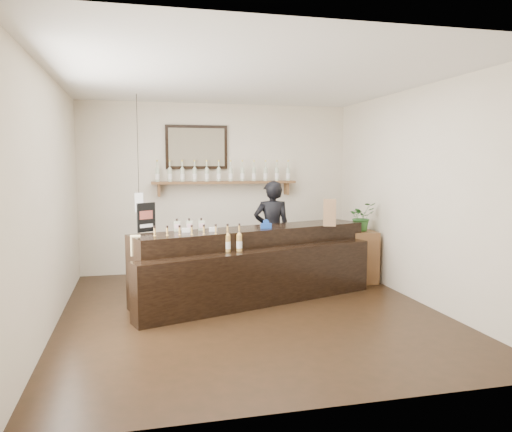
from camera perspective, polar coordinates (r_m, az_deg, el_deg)
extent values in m
plane|color=black|center=(6.24, -0.61, -10.86)|extent=(5.00, 5.00, 0.00)
plane|color=beige|center=(8.44, -4.41, 3.20)|extent=(4.50, 0.00, 4.50)
plane|color=beige|center=(3.60, 8.26, -0.59)|extent=(4.50, 0.00, 4.50)
plane|color=beige|center=(5.91, -22.42, 1.57)|extent=(0.00, 5.00, 5.00)
plane|color=beige|center=(6.85, 18.08, 2.27)|extent=(0.00, 5.00, 5.00)
plane|color=white|center=(6.05, -0.64, 15.42)|extent=(5.00, 5.00, 0.00)
cube|color=brown|center=(8.32, -3.59, 3.86)|extent=(2.40, 0.25, 0.04)
cube|color=brown|center=(8.24, -11.05, 2.90)|extent=(0.04, 0.20, 0.20)
cube|color=brown|center=(8.61, 3.49, 3.13)|extent=(0.04, 0.20, 0.20)
cube|color=black|center=(8.35, -6.81, 7.81)|extent=(1.02, 0.04, 0.72)
cube|color=#4A3D30|center=(8.33, -6.79, 7.82)|extent=(0.92, 0.01, 0.62)
cube|color=white|center=(7.44, -13.22, 1.53)|extent=(0.12, 0.12, 0.28)
cylinder|color=black|center=(7.43, -13.38, 8.04)|extent=(0.01, 0.01, 1.41)
cylinder|color=#B7C2A2|center=(8.20, -11.21, 4.58)|extent=(0.07, 0.07, 0.20)
cone|color=#B7C2A2|center=(8.20, -11.23, 5.46)|extent=(0.07, 0.07, 0.05)
cylinder|color=#B7C2A2|center=(8.20, -11.24, 5.88)|extent=(0.02, 0.02, 0.07)
cylinder|color=gold|center=(8.20, -11.25, 6.21)|extent=(0.03, 0.03, 0.02)
cylinder|color=white|center=(8.20, -11.21, 4.43)|extent=(0.07, 0.07, 0.09)
cylinder|color=#B7C2A2|center=(8.21, -9.81, 4.60)|extent=(0.07, 0.07, 0.20)
cone|color=#B7C2A2|center=(8.21, -9.83, 5.49)|extent=(0.07, 0.07, 0.05)
cylinder|color=#B7C2A2|center=(8.21, -9.84, 5.91)|extent=(0.02, 0.02, 0.07)
cylinder|color=gold|center=(8.21, -9.84, 6.24)|extent=(0.03, 0.03, 0.02)
cylinder|color=white|center=(8.21, -9.81, 4.46)|extent=(0.07, 0.07, 0.09)
cylinder|color=#B7C2A2|center=(8.23, -8.42, 4.63)|extent=(0.07, 0.07, 0.20)
cone|color=#B7C2A2|center=(8.22, -8.43, 5.51)|extent=(0.07, 0.07, 0.05)
cylinder|color=#B7C2A2|center=(8.22, -8.44, 5.93)|extent=(0.02, 0.02, 0.07)
cylinder|color=gold|center=(8.22, -8.44, 6.26)|extent=(0.03, 0.03, 0.02)
cylinder|color=white|center=(8.23, -8.42, 4.49)|extent=(0.07, 0.07, 0.09)
cylinder|color=#B7C2A2|center=(8.25, -7.03, 4.65)|extent=(0.07, 0.07, 0.20)
cone|color=#B7C2A2|center=(8.24, -7.04, 5.53)|extent=(0.07, 0.07, 0.05)
cylinder|color=#B7C2A2|center=(8.24, -7.05, 5.95)|extent=(0.02, 0.02, 0.07)
cylinder|color=gold|center=(8.24, -7.05, 6.28)|extent=(0.03, 0.03, 0.02)
cylinder|color=white|center=(8.25, -7.03, 4.51)|extent=(0.07, 0.07, 0.09)
cylinder|color=#B7C2A2|center=(8.27, -5.65, 4.67)|extent=(0.07, 0.07, 0.20)
cone|color=#B7C2A2|center=(8.27, -5.66, 5.55)|extent=(0.07, 0.07, 0.05)
cylinder|color=#B7C2A2|center=(8.27, -5.66, 5.97)|extent=(0.02, 0.02, 0.07)
cylinder|color=gold|center=(8.27, -5.67, 6.29)|extent=(0.03, 0.03, 0.02)
cylinder|color=white|center=(8.27, -5.65, 4.53)|extent=(0.07, 0.07, 0.09)
cylinder|color=#B7C2A2|center=(8.30, -4.28, 4.69)|extent=(0.07, 0.07, 0.20)
cone|color=#B7C2A2|center=(8.30, -4.28, 5.57)|extent=(0.07, 0.07, 0.05)
cylinder|color=#B7C2A2|center=(8.30, -4.29, 5.98)|extent=(0.02, 0.02, 0.07)
cylinder|color=gold|center=(8.30, -4.29, 6.30)|extent=(0.03, 0.03, 0.02)
cylinder|color=white|center=(8.30, -4.28, 4.55)|extent=(0.07, 0.07, 0.09)
cylinder|color=#B7C2A2|center=(8.34, -2.92, 4.70)|extent=(0.07, 0.07, 0.20)
cone|color=#B7C2A2|center=(8.33, -2.92, 5.58)|extent=(0.07, 0.07, 0.05)
cylinder|color=#B7C2A2|center=(8.33, -2.92, 5.99)|extent=(0.02, 0.02, 0.07)
cylinder|color=gold|center=(8.33, -2.92, 6.31)|extent=(0.03, 0.03, 0.02)
cylinder|color=white|center=(8.34, -2.91, 4.56)|extent=(0.07, 0.07, 0.09)
cylinder|color=#B7C2A2|center=(8.37, -1.57, 4.72)|extent=(0.07, 0.07, 0.20)
cone|color=#B7C2A2|center=(8.37, -1.57, 5.58)|extent=(0.07, 0.07, 0.05)
cylinder|color=#B7C2A2|center=(8.37, -1.57, 5.99)|extent=(0.02, 0.02, 0.07)
cylinder|color=gold|center=(8.37, -1.57, 6.32)|extent=(0.03, 0.03, 0.02)
cylinder|color=white|center=(8.37, -1.57, 4.58)|extent=(0.07, 0.07, 0.09)
cylinder|color=#B7C2A2|center=(8.42, -0.23, 4.72)|extent=(0.07, 0.07, 0.20)
cone|color=#B7C2A2|center=(8.42, -0.23, 5.59)|extent=(0.07, 0.07, 0.05)
cylinder|color=#B7C2A2|center=(8.42, -0.23, 6.00)|extent=(0.02, 0.02, 0.07)
cylinder|color=gold|center=(8.42, -0.23, 6.32)|extent=(0.03, 0.03, 0.02)
cylinder|color=white|center=(8.42, -0.23, 4.59)|extent=(0.07, 0.07, 0.09)
cylinder|color=#B7C2A2|center=(8.47, 1.09, 4.73)|extent=(0.07, 0.07, 0.20)
cone|color=#B7C2A2|center=(8.46, 1.09, 5.59)|extent=(0.07, 0.07, 0.05)
cylinder|color=#B7C2A2|center=(8.46, 1.10, 6.00)|extent=(0.02, 0.02, 0.07)
cylinder|color=gold|center=(8.46, 1.10, 6.31)|extent=(0.03, 0.03, 0.02)
cylinder|color=white|center=(8.47, 1.09, 4.59)|extent=(0.07, 0.07, 0.09)
cylinder|color=#B7C2A2|center=(8.52, 2.40, 4.73)|extent=(0.07, 0.07, 0.20)
cone|color=#B7C2A2|center=(8.52, 2.40, 5.59)|extent=(0.07, 0.07, 0.05)
cylinder|color=#B7C2A2|center=(8.52, 2.41, 5.99)|extent=(0.02, 0.02, 0.07)
cylinder|color=gold|center=(8.52, 2.41, 6.31)|extent=(0.03, 0.03, 0.02)
cylinder|color=white|center=(8.52, 2.40, 4.60)|extent=(0.07, 0.07, 0.09)
cylinder|color=#B7C2A2|center=(8.58, 3.69, 4.74)|extent=(0.07, 0.07, 0.20)
cone|color=#B7C2A2|center=(8.57, 3.70, 5.58)|extent=(0.07, 0.07, 0.05)
cylinder|color=#B7C2A2|center=(8.57, 3.70, 5.98)|extent=(0.02, 0.02, 0.07)
cylinder|color=gold|center=(8.57, 3.70, 6.30)|extent=(0.03, 0.03, 0.02)
cylinder|color=white|center=(8.58, 3.69, 4.60)|extent=(0.07, 0.07, 0.09)
cube|color=black|center=(6.83, -0.21, -5.30)|extent=(3.39, 1.62, 0.94)
cube|color=black|center=(6.43, 0.71, -7.05)|extent=(3.30, 1.34, 0.71)
cube|color=white|center=(6.39, -8.02, -1.62)|extent=(0.10, 0.04, 0.05)
cube|color=white|center=(6.43, -4.94, -1.53)|extent=(0.10, 0.04, 0.05)
cube|color=#FCE19A|center=(6.16, -13.59, -3.84)|extent=(0.12, 0.12, 0.12)
cube|color=#FCE19A|center=(6.14, -13.62, -2.74)|extent=(0.12, 0.12, 0.12)
cube|color=#B7C2A2|center=(6.54, -9.03, -1.13)|extent=(0.08, 0.08, 0.13)
cube|color=beige|center=(6.50, -9.00, -1.17)|extent=(0.07, 0.00, 0.06)
cylinder|color=black|center=(6.53, -9.04, -0.43)|extent=(0.02, 0.02, 0.03)
cube|color=#B7C2A2|center=(6.55, -7.65, -1.09)|extent=(0.08, 0.08, 0.13)
cube|color=beige|center=(6.51, -7.61, -1.14)|extent=(0.07, 0.00, 0.06)
cylinder|color=black|center=(6.55, -7.66, -0.40)|extent=(0.02, 0.02, 0.03)
cube|color=#B7C2A2|center=(6.57, -6.27, -1.05)|extent=(0.08, 0.08, 0.13)
cube|color=beige|center=(6.53, -6.22, -1.10)|extent=(0.07, 0.00, 0.06)
cylinder|color=black|center=(6.56, -6.28, -0.36)|extent=(0.02, 0.02, 0.03)
cylinder|color=#B8883E|center=(6.16, -11.48, -3.40)|extent=(0.07, 0.07, 0.20)
cone|color=#B8883E|center=(6.14, -11.50, -2.23)|extent=(0.07, 0.07, 0.05)
cylinder|color=#B8883E|center=(6.13, -11.51, -1.68)|extent=(0.02, 0.02, 0.07)
cylinder|color=black|center=(6.13, -11.52, -1.24)|extent=(0.03, 0.03, 0.02)
cylinder|color=white|center=(6.16, -11.47, -3.59)|extent=(0.07, 0.07, 0.09)
cylinder|color=#B8883E|center=(6.17, -10.09, -3.36)|extent=(0.07, 0.07, 0.20)
cone|color=#B8883E|center=(6.15, -10.11, -2.20)|extent=(0.07, 0.07, 0.05)
cylinder|color=#B8883E|center=(6.14, -10.12, -1.64)|extent=(0.02, 0.02, 0.07)
cylinder|color=black|center=(6.13, -10.13, -1.21)|extent=(0.03, 0.03, 0.02)
cylinder|color=white|center=(6.17, -10.09, -3.55)|extent=(0.07, 0.07, 0.09)
cylinder|color=#B8883E|center=(6.18, -8.71, -3.33)|extent=(0.07, 0.07, 0.20)
cone|color=#B8883E|center=(6.16, -8.73, -2.16)|extent=(0.07, 0.07, 0.05)
cylinder|color=#B8883E|center=(6.15, -8.74, -1.61)|extent=(0.02, 0.02, 0.07)
cylinder|color=black|center=(6.14, -8.75, -1.17)|extent=(0.03, 0.03, 0.02)
cylinder|color=white|center=(6.18, -8.71, -3.51)|extent=(0.07, 0.07, 0.09)
cylinder|color=#B8883E|center=(6.19, -7.34, -3.28)|extent=(0.07, 0.07, 0.20)
cone|color=#B8883E|center=(6.17, -7.35, -2.12)|extent=(0.07, 0.07, 0.05)
cylinder|color=#B8883E|center=(6.16, -7.36, -1.57)|extent=(0.02, 0.02, 0.07)
cylinder|color=black|center=(6.16, -7.37, -1.14)|extent=(0.03, 0.03, 0.02)
cylinder|color=white|center=(6.19, -7.34, -3.47)|extent=(0.07, 0.07, 0.09)
cylinder|color=#B8883E|center=(6.21, -5.97, -3.24)|extent=(0.07, 0.07, 0.20)
cone|color=#B8883E|center=(6.19, -5.98, -2.08)|extent=(0.07, 0.07, 0.05)
cylinder|color=#B8883E|center=(6.18, -5.99, -1.53)|extent=(0.02, 0.02, 0.07)
cylinder|color=black|center=(6.17, -5.99, -1.10)|extent=(0.03, 0.03, 0.02)
cylinder|color=white|center=(6.21, -5.97, -3.43)|extent=(0.07, 0.07, 0.09)
cylinder|color=#B8883E|center=(6.23, -4.61, -3.20)|extent=(0.07, 0.07, 0.20)
cone|color=#B8883E|center=(6.21, -4.62, -2.04)|extent=(0.07, 0.07, 0.05)
cylinder|color=#B8883E|center=(6.20, -4.63, -1.49)|extent=(0.02, 0.02, 0.07)
cylinder|color=black|center=(6.19, -4.63, -1.06)|extent=(0.03, 0.03, 0.02)
cylinder|color=white|center=(6.23, -4.61, -3.38)|extent=(0.07, 0.07, 0.09)
cylinder|color=#B8883E|center=(6.25, -3.26, -3.15)|extent=(0.07, 0.07, 0.20)
cone|color=#B8883E|center=(6.23, -3.27, -2.00)|extent=(0.07, 0.07, 0.05)
cylinder|color=#B8883E|center=(6.23, -3.27, -1.45)|extent=(0.02, 0.02, 0.07)
cylinder|color=black|center=(6.22, -3.28, -1.02)|extent=(0.03, 0.03, 0.02)
cylinder|color=white|center=(6.26, -3.26, -3.34)|extent=(0.07, 0.07, 0.09)
cylinder|color=#B8883E|center=(6.28, -1.92, -3.11)|extent=(0.07, 0.07, 0.20)
cone|color=#B8883E|center=(6.26, -1.93, -1.96)|extent=(0.07, 0.07, 0.05)
cylinder|color=#B8883E|center=(6.25, -1.93, -1.41)|extent=(0.02, 0.02, 0.07)
cylinder|color=black|center=(6.25, -1.93, -0.99)|extent=(0.03, 0.03, 0.02)
cylinder|color=white|center=(6.28, -1.92, -3.29)|extent=(0.07, 0.07, 0.09)
cube|color=black|center=(6.50, -12.43, -0.16)|extent=(0.23, 0.16, 0.37)
cube|color=#964136|center=(6.48, -12.44, 0.12)|extent=(0.16, 0.11, 0.11)
cube|color=white|center=(6.50, -12.41, -1.10)|extent=(0.16, 0.11, 0.04)
cube|color=#856040|center=(7.04, 8.41, 0.40)|extent=(0.20, 0.18, 0.38)
cube|color=black|center=(6.98, 8.60, -0.09)|extent=(0.10, 0.04, 0.08)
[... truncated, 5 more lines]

